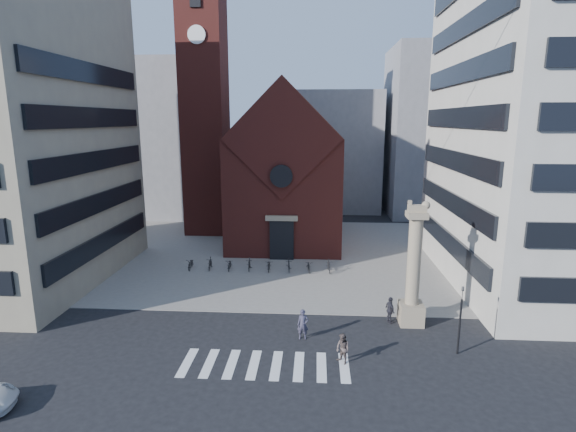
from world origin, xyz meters
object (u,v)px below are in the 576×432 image
Objects in this scene: pedestrian_1 at (343,349)px; scooter_0 at (191,264)px; pedestrian_2 at (390,310)px; lion_column at (413,276)px; pedestrian_0 at (303,324)px; traffic_light at (460,319)px.

pedestrian_1 reaches higher than scooter_0.
pedestrian_1 is at bearing 127.21° from pedestrian_2.
lion_column is 4.58× the size of pedestrian_2.
pedestrian_2 is 19.85m from scooter_0.
pedestrian_2 is (-1.43, 0.00, -2.51)m from lion_column.
pedestrian_0 is 1.01× the size of scooter_0.
scooter_0 is (-20.34, 14.38, -1.73)m from traffic_light.
pedestrian_0 is 1.04× the size of pedestrian_2.
traffic_light is 2.27× the size of pedestrian_2.
traffic_light is 5.43m from pedestrian_2.
pedestrian_1 is at bearing -51.91° from pedestrian_0.
pedestrian_1 is at bearing -132.23° from lion_column.
traffic_light is at bearing -159.31° from pedestrian_2.
pedestrian_0 is 17.05m from scooter_0.
scooter_0 is (-16.91, 10.38, -0.39)m from pedestrian_2.
pedestrian_2 is 0.98× the size of scooter_0.
pedestrian_0 is 1.09× the size of pedestrian_1.
lion_column is 2.89m from pedestrian_2.
traffic_light reaches higher than pedestrian_0.
traffic_light is 24.97m from scooter_0.
scooter_0 is at bearing 178.53° from pedestrian_1.
traffic_light is (1.99, -4.00, -1.17)m from lion_column.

